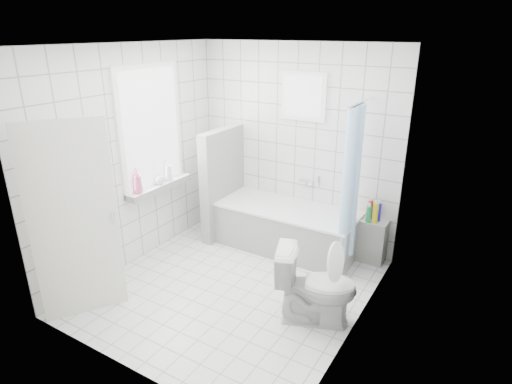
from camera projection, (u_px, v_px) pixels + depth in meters
The scene contains 19 objects.
ground at pixel (233, 286), 4.85m from camera, with size 3.00×3.00×0.00m, color white.
ceiling at pixel (228, 44), 3.92m from camera, with size 3.00×3.00×0.00m, color white.
wall_back at pixel (295, 146), 5.59m from camera, with size 2.80×0.02×2.60m, color white.
wall_front at pixel (118, 235), 3.19m from camera, with size 2.80×0.02×2.60m, color white.
wall_left at pixel (133, 158), 5.06m from camera, with size 0.02×3.00×2.60m, color white.
wall_right at pixel (364, 205), 3.71m from camera, with size 0.02×3.00×2.60m, color white.
window_left at pixel (152, 129), 5.17m from camera, with size 0.01×0.90×1.40m, color white.
window_back at pixel (303, 97), 5.27m from camera, with size 0.50×0.01×0.50m, color white.
window_sill at pixel (159, 187), 5.42m from camera, with size 0.18×1.02×0.08m, color white.
door at pixel (74, 223), 4.08m from camera, with size 0.04×0.80×2.00m, color silver.
bathtub at pixel (287, 228), 5.60m from camera, with size 1.83×0.77×0.58m.
partition_wall at pixel (223, 183), 5.87m from camera, with size 0.15×0.85×1.50m, color white.
tiled_ledge at pixel (369, 240), 5.32m from camera, with size 0.40×0.24×0.55m, color white.
toilet at pixel (316, 286), 4.16m from camera, with size 0.44×0.78×0.79m, color silver.
curtain_rod at pixel (361, 102), 4.56m from camera, with size 0.02×0.02×0.80m, color silver.
shower_curtain at pixel (350, 185), 4.78m from camera, with size 0.14×0.48×1.78m, color #52A0F1, non-canonical shape.
tub_faucet at pixel (306, 182), 5.62m from camera, with size 0.18×0.06×0.06m, color silver.
sill_bottles at pixel (153, 177), 5.27m from camera, with size 0.17×0.68×0.30m.
ledge_bottles at pixel (373, 212), 5.15m from camera, with size 0.17×0.17×0.26m.
Camera 1 is at (2.36, -3.42, 2.74)m, focal length 30.00 mm.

